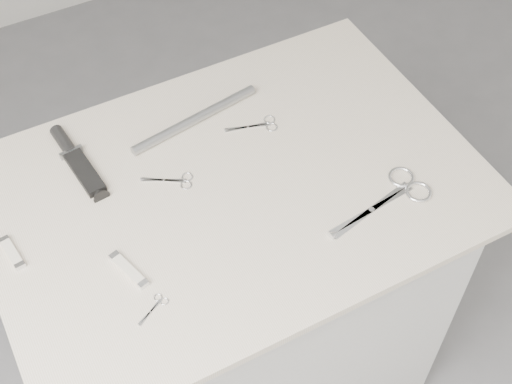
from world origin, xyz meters
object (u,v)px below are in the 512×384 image
large_shears (396,193)px  sheathed_knife (75,158)px  pocket_knife_a (12,253)px  metal_rail (195,119)px  embroidery_scissors_a (260,125)px  embroidery_scissors_b (176,181)px  pocket_knife_b (129,270)px  tiny_scissors (155,306)px  plinth (238,302)px

large_shears → sheathed_knife: 0.67m
pocket_knife_a → metal_rail: metal_rail is taller
embroidery_scissors_a → embroidery_scissors_b: same height
embroidery_scissors_a → pocket_knife_b: pocket_knife_b is taller
tiny_scissors → pocket_knife_b: (-0.01, 0.09, 0.01)m
embroidery_scissors_a → embroidery_scissors_b: bearing=-149.6°
embroidery_scissors_a → pocket_knife_b: 0.45m
tiny_scissors → sheathed_knife: 0.40m
tiny_scissors → large_shears: bearing=-27.3°
embroidery_scissors_a → sheathed_knife: 0.40m
large_shears → embroidery_scissors_b: 0.45m
plinth → tiny_scissors: (-0.25, -0.19, 0.47)m
large_shears → embroidery_scissors_a: 0.33m
large_shears → pocket_knife_a: 0.76m
large_shears → tiny_scissors: large_shears is taller
tiny_scissors → metal_rail: 0.46m
tiny_scissors → pocket_knife_a: pocket_knife_a is taller
metal_rail → pocket_knife_b: bearing=-132.7°
large_shears → metal_rail: bearing=116.8°
embroidery_scissors_b → pocket_knife_b: (-0.17, -0.16, 0.00)m
sheathed_knife → pocket_knife_a: (-0.18, -0.17, -0.00)m
large_shears → pocket_knife_a: pocket_knife_a is taller
large_shears → embroidery_scissors_a: size_ratio=2.09×
embroidery_scissors_a → sheathed_knife: bearing=-177.3°
tiny_scissors → sheathed_knife: (-0.01, 0.40, 0.01)m
pocket_knife_a → pocket_knife_b: size_ratio=0.83×
tiny_scissors → pocket_knife_a: 0.30m
embroidery_scissors_a → pocket_knife_a: (-0.57, -0.08, 0.00)m
embroidery_scissors_a → tiny_scissors: size_ratio=1.68×
embroidery_scissors_a → sheathed_knife: sheathed_knife is taller
embroidery_scissors_b → sheathed_knife: sheathed_knife is taller
pocket_knife_a → metal_rail: 0.48m
large_shears → embroidery_scissors_b: (-0.38, 0.24, -0.00)m
tiny_scissors → embroidery_scissors_a: bearing=10.8°
pocket_knife_a → embroidery_scissors_a: bearing=-89.9°
embroidery_scissors_b → tiny_scissors: size_ratio=1.48×
sheathed_knife → metal_rail: same height
sheathed_knife → embroidery_scissors_b: bearing=-138.6°
embroidery_scissors_a → metal_rail: 0.14m
tiny_scissors → metal_rail: (0.26, 0.38, 0.01)m
sheathed_knife → metal_rail: 0.27m
sheathed_knife → metal_rail: size_ratio=0.67×
pocket_knife_a → sheathed_knife: bearing=-54.5°
large_shears → pocket_knife_b: size_ratio=2.40×
sheathed_knife → pocket_knife_a: sheathed_knife is taller
tiny_scissors → pocket_knife_b: pocket_knife_b is taller
plinth → sheathed_knife: sheathed_knife is taller
large_shears → sheathed_knife: sheathed_knife is taller
metal_rail → tiny_scissors: bearing=-123.7°
plinth → sheathed_knife: size_ratio=4.26×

